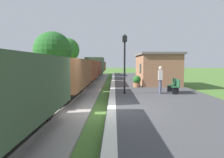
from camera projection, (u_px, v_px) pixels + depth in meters
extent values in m
plane|color=#47702D|center=(103.00, 113.00, 8.87)|extent=(160.00, 160.00, 0.00)
cube|color=#424244|center=(176.00, 110.00, 8.82)|extent=(6.00, 60.00, 0.25)
cube|color=silver|center=(112.00, 107.00, 8.84)|extent=(0.36, 60.00, 0.01)
cube|color=gray|center=(48.00, 111.00, 8.89)|extent=(3.80, 60.00, 0.12)
cube|color=slate|center=(64.00, 108.00, 8.87)|extent=(0.07, 60.00, 0.14)
cube|color=slate|center=(32.00, 108.00, 8.88)|extent=(0.07, 60.00, 0.14)
cylinder|color=black|center=(27.00, 108.00, 6.73)|extent=(1.56, 0.84, 0.84)
cylinder|color=black|center=(39.00, 95.00, 7.86)|extent=(0.20, 0.30, 0.20)
cube|color=brown|center=(63.00, 73.00, 11.45)|extent=(2.50, 5.60, 1.60)
cube|color=black|center=(63.00, 85.00, 11.50)|extent=(2.10, 5.15, 0.50)
cylinder|color=black|center=(70.00, 86.00, 13.31)|extent=(1.56, 0.84, 0.84)
cylinder|color=black|center=(54.00, 94.00, 9.73)|extent=(1.56, 0.84, 0.84)
cylinder|color=black|center=(73.00, 80.00, 14.44)|extent=(0.20, 0.30, 0.20)
cylinder|color=black|center=(45.00, 92.00, 8.56)|extent=(0.20, 0.30, 0.20)
cube|color=brown|center=(81.00, 70.00, 18.03)|extent=(2.50, 5.60, 1.60)
cube|color=black|center=(82.00, 77.00, 18.08)|extent=(2.10, 5.15, 0.50)
cylinder|color=black|center=(85.00, 78.00, 19.88)|extent=(1.56, 0.84, 0.84)
cylinder|color=black|center=(78.00, 81.00, 16.31)|extent=(1.56, 0.84, 0.84)
cylinder|color=black|center=(86.00, 75.00, 21.02)|extent=(0.20, 0.30, 0.20)
cylinder|color=black|center=(75.00, 80.00, 15.14)|extent=(0.20, 0.30, 0.20)
cube|color=brown|center=(90.00, 68.00, 24.61)|extent=(2.50, 5.60, 1.60)
cube|color=black|center=(90.00, 73.00, 24.66)|extent=(2.10, 5.15, 0.50)
cylinder|color=black|center=(92.00, 74.00, 26.46)|extent=(1.56, 0.84, 0.84)
cylinder|color=black|center=(88.00, 76.00, 22.89)|extent=(1.56, 0.84, 0.84)
cylinder|color=black|center=(93.00, 72.00, 27.60)|extent=(0.20, 0.30, 0.20)
cylinder|color=black|center=(87.00, 74.00, 21.72)|extent=(0.20, 0.30, 0.20)
cube|color=#384C33|center=(95.00, 65.00, 31.16)|extent=(2.50, 5.60, 2.20)
cube|color=black|center=(95.00, 71.00, 31.24)|extent=(2.10, 5.15, 0.50)
cylinder|color=black|center=(96.00, 72.00, 33.04)|extent=(1.56, 0.84, 0.84)
cylinder|color=black|center=(94.00, 73.00, 29.47)|extent=(1.56, 0.84, 0.84)
cylinder|color=black|center=(97.00, 70.00, 34.18)|extent=(0.20, 0.30, 0.20)
cylinder|color=black|center=(93.00, 72.00, 28.30)|extent=(0.20, 0.30, 0.20)
cube|color=brown|center=(98.00, 66.00, 37.76)|extent=(2.50, 5.60, 1.60)
cube|color=black|center=(98.00, 70.00, 37.82)|extent=(2.10, 5.15, 0.50)
cylinder|color=black|center=(99.00, 71.00, 39.62)|extent=(1.56, 0.84, 0.84)
cylinder|color=black|center=(98.00, 71.00, 36.05)|extent=(1.56, 0.84, 0.84)
cylinder|color=black|center=(100.00, 69.00, 40.76)|extent=(0.20, 0.30, 0.20)
cylinder|color=black|center=(97.00, 70.00, 34.87)|extent=(0.20, 0.30, 0.20)
cube|color=#9E6B4C|center=(156.00, 70.00, 18.62)|extent=(3.20, 5.50, 2.60)
cube|color=#66605B|center=(157.00, 54.00, 18.51)|extent=(3.50, 5.80, 0.18)
cube|color=black|center=(140.00, 69.00, 17.53)|extent=(0.03, 0.90, 0.80)
cube|color=#1E4C2D|center=(173.00, 86.00, 12.94)|extent=(0.42, 1.50, 0.04)
cube|color=#1E4C2D|center=(176.00, 82.00, 12.92)|extent=(0.04, 1.50, 0.45)
cube|color=black|center=(175.00, 91.00, 12.36)|extent=(0.38, 0.06, 0.42)
cube|color=black|center=(170.00, 88.00, 13.56)|extent=(0.38, 0.06, 0.42)
cube|color=#1E4C2D|center=(147.00, 76.00, 23.25)|extent=(0.42, 1.50, 0.04)
cube|color=#1E4C2D|center=(148.00, 74.00, 23.22)|extent=(0.04, 1.50, 0.45)
cube|color=black|center=(148.00, 78.00, 22.67)|extent=(0.38, 0.06, 0.42)
cube|color=black|center=(146.00, 77.00, 23.86)|extent=(0.38, 0.06, 0.42)
cylinder|color=#474C66|center=(160.00, 87.00, 12.62)|extent=(0.15, 0.15, 0.86)
cylinder|color=#474C66|center=(160.00, 87.00, 12.78)|extent=(0.15, 0.15, 0.86)
cube|color=#B2ADA8|center=(160.00, 75.00, 12.64)|extent=(0.27, 0.40, 0.60)
sphere|color=beige|center=(160.00, 68.00, 12.61)|extent=(0.22, 0.22, 0.22)
cylinder|color=#9E6642|center=(137.00, 85.00, 16.13)|extent=(0.56, 0.56, 0.34)
sphere|color=#235B23|center=(137.00, 80.00, 16.10)|extent=(0.64, 0.64, 0.64)
cylinder|color=black|center=(125.00, 68.00, 12.50)|extent=(0.11, 0.11, 3.20)
cube|color=black|center=(125.00, 39.00, 12.36)|extent=(0.28, 0.28, 0.36)
sphere|color=#F2E5BF|center=(125.00, 39.00, 12.36)|extent=(0.20, 0.20, 0.20)
cone|color=black|center=(125.00, 35.00, 12.34)|extent=(0.20, 0.20, 0.16)
cylinder|color=#4C3823|center=(53.00, 74.00, 22.44)|extent=(0.28, 0.28, 1.97)
sphere|color=#235B23|center=(53.00, 51.00, 22.24)|extent=(4.15, 4.15, 4.15)
cylinder|color=#4C3823|center=(52.00, 69.00, 27.56)|extent=(0.28, 0.28, 2.71)
sphere|color=#2D6B28|center=(52.00, 49.00, 27.34)|extent=(3.70, 3.70, 3.70)
cylinder|color=#4C3823|center=(68.00, 67.00, 35.82)|extent=(0.28, 0.28, 2.89)
sphere|color=#2D6B28|center=(68.00, 50.00, 35.58)|extent=(4.16, 4.16, 4.16)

